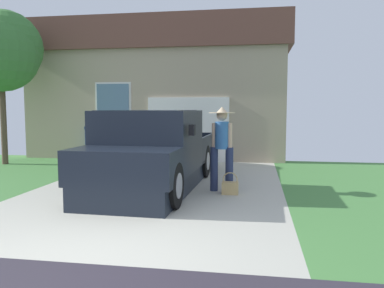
# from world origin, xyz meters

# --- Properties ---
(pickup_truck) EXTENTS (2.08, 5.11, 1.68)m
(pickup_truck) POSITION_xyz_m (-0.15, 3.98, 0.75)
(pickup_truck) COLOR black
(pickup_truck) RESTS_ON ground
(person_with_hat) EXTENTS (0.53, 0.53, 1.75)m
(person_with_hat) POSITION_xyz_m (1.34, 4.04, 0.97)
(person_with_hat) COLOR navy
(person_with_hat) RESTS_ON ground
(handbag) EXTENTS (0.33, 0.19, 0.44)m
(handbag) POSITION_xyz_m (1.53, 3.78, 0.14)
(handbag) COLOR tan
(handbag) RESTS_ON ground
(house_with_garage) EXTENTS (9.16, 7.04, 4.73)m
(house_with_garage) POSITION_xyz_m (-1.45, 11.81, 2.40)
(house_with_garage) COLOR tan
(house_with_garage) RESTS_ON ground
(front_yard_tree) EXTENTS (2.25, 2.45, 4.66)m
(front_yard_tree) POSITION_xyz_m (-5.52, 6.89, 3.43)
(front_yard_tree) COLOR brown
(front_yard_tree) RESTS_ON ground
(wheeled_trash_bin) EXTENTS (0.60, 0.72, 1.12)m
(wheeled_trash_bin) POSITION_xyz_m (-3.25, 8.46, 0.60)
(wheeled_trash_bin) COLOR navy
(wheeled_trash_bin) RESTS_ON ground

